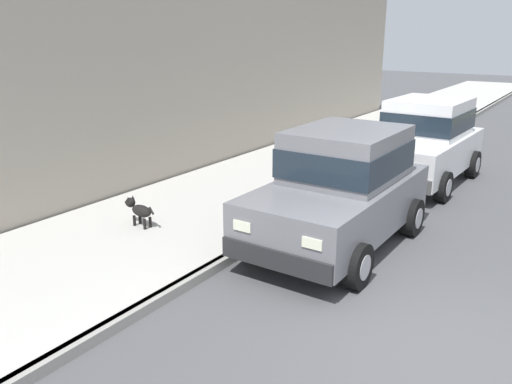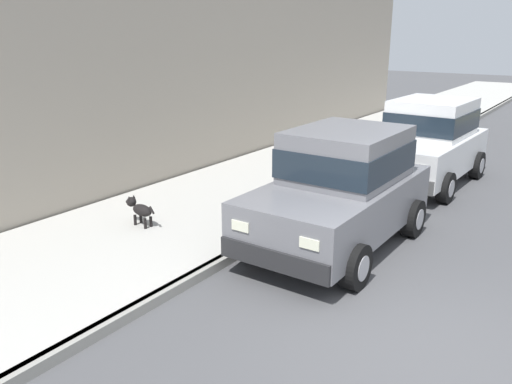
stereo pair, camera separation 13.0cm
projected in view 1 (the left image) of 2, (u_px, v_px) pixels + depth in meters
name	position (u px, v px, depth m)	size (l,w,h in m)	color
ground_plane	(435.00, 346.00, 5.75)	(80.00, 80.00, 0.00)	#4C4C4F
curb	(209.00, 270.00, 7.43)	(0.16, 64.00, 0.14)	gray
sidewalk	(122.00, 242.00, 8.38)	(3.60, 64.00, 0.14)	#B7B5AD
car_grey_hatchback	(341.00, 187.00, 8.22)	(1.97, 3.81, 1.88)	slate
car_white_hatchback	(425.00, 140.00, 11.75)	(2.05, 3.86, 1.88)	white
dog_black	(139.00, 210.00, 8.83)	(0.76, 0.24, 0.49)	black
building_facade	(236.00, 69.00, 13.66)	(0.50, 20.00, 4.77)	#9E9384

